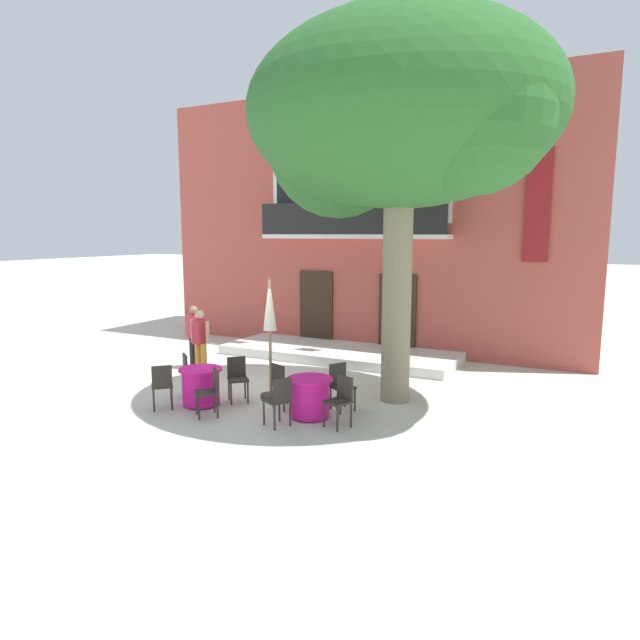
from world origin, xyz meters
The scene contains 17 objects.
ground_plane centered at (0.00, 0.00, 0.00)m, with size 120.00×120.00×0.00m, color beige.
building_facade centered at (0.31, 6.99, 3.75)m, with size 13.00×5.09×7.50m.
entrance_step_platform centered at (0.31, 3.84, 0.12)m, with size 6.55×2.32×0.25m, color silver.
plane_tree centered at (2.97, 0.79, 5.61)m, with size 6.28×5.52×7.59m.
cafe_table_near_tree centered at (2.01, -1.02, 0.39)m, with size 0.86×0.86×0.76m.
cafe_chair_near_tree_0 centered at (2.32, -0.34, 0.53)m, with size 0.55×0.55×0.91m.
cafe_chair_near_tree_1 centered at (1.28, -0.82, 0.53)m, with size 0.52×0.52×0.91m.
cafe_chair_near_tree_2 centered at (1.77, -1.74, 0.53)m, with size 0.53×0.53×0.91m.
cafe_chair_near_tree_3 centered at (2.74, -1.21, 0.53)m, with size 0.52×0.52×0.91m.
cafe_table_middle centered at (-0.30, -1.37, 0.39)m, with size 0.86×0.86×0.76m.
cafe_chair_middle_0 centered at (0.30, -1.82, 0.53)m, with size 0.57×0.57×0.91m.
cafe_chair_middle_1 centered at (0.19, -0.79, 0.53)m, with size 0.57×0.57×0.91m.
cafe_chair_middle_2 centered at (-0.92, -0.94, 0.53)m, with size 0.56×0.56×0.91m.
cafe_chair_middle_3 centered at (-0.78, -1.95, 0.53)m, with size 0.57×0.57×0.91m.
cafe_umbrella centered at (0.68, -0.30, 1.67)m, with size 0.44×0.44×2.55m.
pedestrian_near_entrance centered at (-1.59, 0.23, 0.94)m, with size 0.53×0.35×1.66m.
pedestrian_mid_plaza centered at (-2.48, 1.08, 0.91)m, with size 0.53×0.40×1.61m.
Camera 1 is at (6.80, -9.91, 3.44)m, focal length 31.25 mm.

